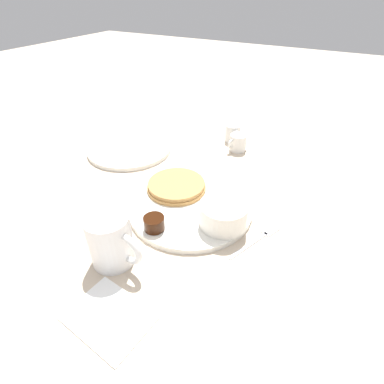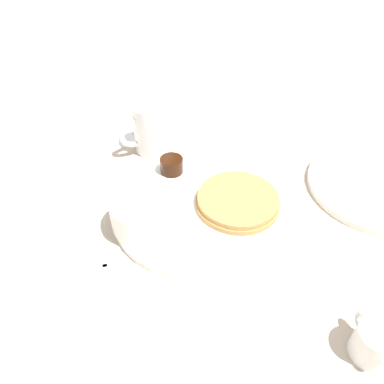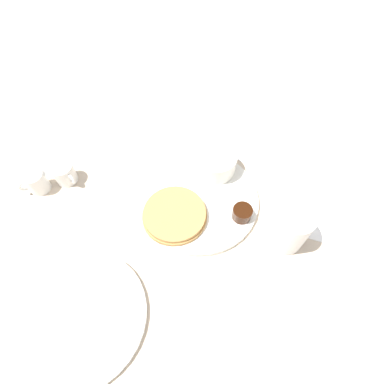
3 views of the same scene
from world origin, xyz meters
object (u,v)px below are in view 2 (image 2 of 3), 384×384
Objects in this scene: bowl at (142,212)px; coffee_mug at (152,127)px; plate at (195,210)px; creamer_pitcher_near at (374,343)px; fork at (103,256)px.

coffee_mug is (0.14, 0.17, 0.01)m from bowl.
plate is 0.31m from creamer_pitcher_near.
creamer_pitcher_near reaches higher than fork.
creamer_pitcher_near is (0.10, -0.33, -0.01)m from bowl.
creamer_pitcher_near is at bearing -87.50° from plate.
plate is 0.21m from coffee_mug.
plate is 2.02× the size of fork.
creamer_pitcher_near is at bearing -61.23° from fork.
coffee_mug reaches higher than plate.
coffee_mug is 1.72× the size of creamer_pitcher_near.
coffee_mug is 0.83× the size of fork.
creamer_pitcher_near is at bearing -73.23° from bowl.
plate is at bearing -104.06° from coffee_mug.
coffee_mug reaches higher than fork.
fork is (-0.21, -0.18, -0.05)m from coffee_mug.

